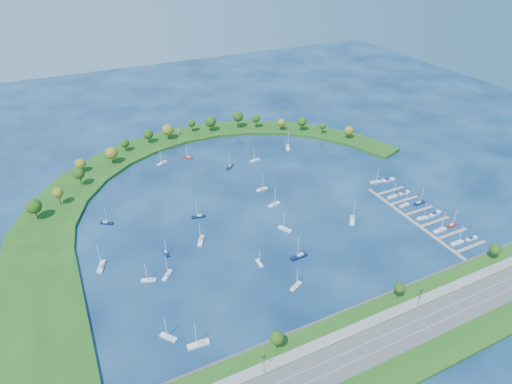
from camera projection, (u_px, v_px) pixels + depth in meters
name	position (u px, v px, depth m)	size (l,w,h in m)	color
ground	(252.00, 203.00, 277.40)	(700.00, 700.00, 0.00)	#07193E
south_shoreline	(377.00, 343.00, 183.02)	(420.00, 43.10, 11.60)	#1B5115
breakwater	(162.00, 183.00, 296.84)	(286.74, 247.64, 2.00)	#1B5115
breakwater_trees	(183.00, 140.00, 333.99)	(245.30, 90.18, 15.44)	#382314
harbor_tower	(178.00, 132.00, 361.05)	(2.60, 2.60, 4.75)	gray
dock_system	(421.00, 218.00, 262.36)	(24.28, 82.00, 1.60)	gray
moored_boat_0	(230.00, 166.00, 317.44)	(7.45, 7.26, 11.95)	#0A183F
moored_boat_1	(274.00, 204.00, 274.46)	(8.99, 4.33, 12.74)	white
moored_boat_2	(201.00, 240.00, 242.92)	(6.78, 9.18, 13.42)	white
moored_boat_3	(169.00, 337.00, 185.86)	(6.74, 7.62, 11.73)	white
moored_boat_4	(198.00, 216.00, 263.07)	(8.47, 3.88, 12.03)	#0A183F
moored_boat_5	(107.00, 223.00, 257.36)	(7.70, 6.20, 11.49)	#0A183F
moored_boat_6	(285.00, 229.00, 252.18)	(6.06, 8.50, 12.34)	white
moored_boat_7	(188.00, 157.00, 330.19)	(6.69, 6.15, 10.45)	maroon
moored_boat_8	(296.00, 286.00, 212.28)	(7.81, 5.18, 11.21)	white
moored_boat_9	(149.00, 280.00, 215.90)	(7.60, 4.61, 10.81)	white
moored_boat_10	(101.00, 266.00, 224.27)	(5.73, 9.74, 13.83)	white
moored_boat_11	(299.00, 256.00, 231.20)	(9.63, 3.11, 13.98)	#0A183F
moored_boat_12	(255.00, 160.00, 326.52)	(7.88, 3.24, 11.24)	white
moored_boat_13	(199.00, 344.00, 182.67)	(9.68, 3.31, 13.99)	white
moored_boat_14	(288.00, 147.00, 344.76)	(6.87, 9.62, 13.96)	white
moored_boat_15	(262.00, 189.00, 290.39)	(8.14, 3.06, 11.68)	white
moored_boat_16	(162.00, 163.00, 322.40)	(8.42, 5.63, 12.09)	white
moored_boat_17	(259.00, 262.00, 227.04)	(2.14, 6.64, 9.65)	white
moored_boat_18	(352.00, 220.00, 259.66)	(8.21, 8.98, 14.00)	white
moored_boat_19	(166.00, 253.00, 233.80)	(2.40, 7.09, 10.26)	#0A183F
moored_boat_20	(167.00, 275.00, 218.88)	(6.99, 7.43, 11.73)	white
docked_boat_0	(457.00, 242.00, 241.31)	(8.06, 2.34, 11.81)	white
docked_boat_1	(472.00, 238.00, 244.79)	(7.63, 2.35, 1.54)	white
docked_boat_2	(440.00, 230.00, 251.14)	(8.86, 2.91, 12.85)	white
docked_boat_3	(452.00, 225.00, 255.50)	(7.82, 3.16, 11.16)	maroon
docked_boat_4	(423.00, 218.00, 261.65)	(7.98, 3.40, 11.36)	white
docked_boat_5	(435.00, 214.00, 265.74)	(9.66, 4.15, 1.91)	white
docked_boat_6	(404.00, 205.00, 273.81)	(7.49, 2.58, 10.82)	white
docked_boat_7	(419.00, 203.00, 275.90)	(8.27, 2.84, 11.96)	#0A183F
docked_boat_8	(393.00, 196.00, 282.25)	(7.66, 2.55, 11.11)	white
docked_boat_9	(404.00, 193.00, 286.60)	(8.40, 2.68, 1.69)	white
docked_boat_10	(375.00, 182.00, 298.58)	(7.98, 3.26, 11.40)	white
docked_boat_11	(388.00, 180.00, 301.12)	(9.73, 3.42, 1.95)	white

